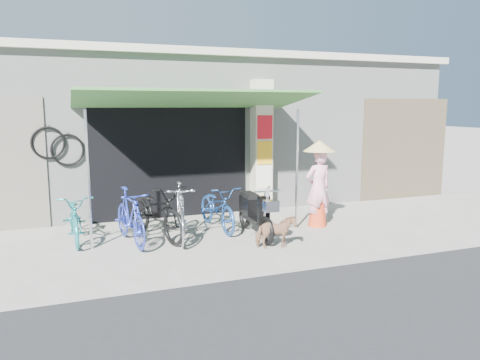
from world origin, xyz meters
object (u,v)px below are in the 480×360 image
object	(u,v)px
nun	(318,184)
bike_teal	(75,217)
bike_black	(157,211)
moped	(254,213)
street_dog	(276,232)
bike_navy	(217,207)
bike_blue	(130,216)
bike_silver	(180,211)

from	to	relation	value
nun	bike_teal	bearing A→B (deg)	-10.77
bike_black	moped	distance (m)	1.81
moped	nun	bearing A→B (deg)	10.34
street_dog	bike_navy	bearing A→B (deg)	29.11
bike_teal	bike_blue	xyz separation A→B (m)	(0.91, -0.50, 0.05)
bike_navy	bike_black	bearing A→B (deg)	-174.80
bike_blue	bike_silver	distance (m)	0.89
bike_teal	bike_silver	bearing A→B (deg)	-18.65
bike_teal	bike_blue	distance (m)	1.04
street_dog	nun	size ratio (longest dim) A/B	0.39
bike_blue	bike_navy	size ratio (longest dim) A/B	0.97
bike_silver	bike_navy	distance (m)	0.97
bike_black	bike_navy	world-z (taller)	bike_black
bike_silver	bike_navy	xyz separation A→B (m)	(0.85, 0.46, -0.08)
street_dog	bike_blue	bearing A→B (deg)	73.24
bike_silver	moped	size ratio (longest dim) A/B	1.01
bike_teal	bike_navy	xyz separation A→B (m)	(2.65, -0.09, 0.00)
bike_black	nun	size ratio (longest dim) A/B	1.11
bike_black	bike_silver	xyz separation A→B (m)	(0.39, -0.25, 0.01)
bike_black	street_dog	distance (m)	2.25
bike_blue	street_dog	world-z (taller)	bike_blue
bike_black	nun	world-z (taller)	nun
bike_teal	bike_navy	distance (m)	2.65
moped	bike_black	bearing A→B (deg)	165.97
bike_teal	street_dog	bearing A→B (deg)	-29.04
bike_teal	bike_black	size ratio (longest dim) A/B	0.87
bike_black	nun	bearing A→B (deg)	-22.45
bike_teal	street_dog	size ratio (longest dim) A/B	2.49
moped	bike_navy	bearing A→B (deg)	127.53
street_dog	moped	bearing A→B (deg)	12.42
bike_navy	street_dog	distance (m)	1.67
bike_blue	nun	distance (m)	3.74
bike_teal	bike_navy	size ratio (longest dim) A/B	1.00
bike_teal	moped	xyz separation A→B (m)	(3.16, -0.79, -0.00)
bike_teal	street_dog	distance (m)	3.60
bike_blue	bike_black	size ratio (longest dim) A/B	0.85
bike_teal	nun	xyz separation A→B (m)	(4.63, -0.56, 0.42)
bike_silver	street_dog	world-z (taller)	bike_silver
moped	nun	xyz separation A→B (m)	(1.48, 0.23, 0.42)
bike_teal	bike_blue	bearing A→B (deg)	-30.48
bike_blue	moped	size ratio (longest dim) A/B	0.96
bike_silver	moped	bearing A→B (deg)	0.57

